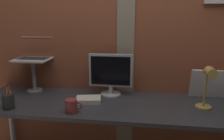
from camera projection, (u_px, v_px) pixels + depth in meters
brick_wall_back at (129, 27)px, 2.03m from camera, size 3.01×0.16×2.67m
desk at (110, 111)px, 1.84m from camera, size 2.23×0.64×0.75m
monitor at (111, 73)px, 1.97m from camera, size 0.38×0.18×0.37m
laptop_stand at (33, 71)px, 2.07m from camera, size 0.28×0.22×0.29m
laptop at (36, 53)px, 2.10m from camera, size 0.31×0.31×0.20m
whiteboard_panel at (210, 84)px, 1.90m from camera, size 0.33×0.08×0.25m
desk_lamp at (208, 84)px, 1.62m from camera, size 0.12×0.20×0.34m
pen_cup at (8, 101)px, 1.70m from camera, size 0.09×0.09×0.18m
coffee_mug at (72, 106)px, 1.63m from camera, size 0.13×0.09×0.10m
paper_clutter_stack at (88, 100)px, 1.84m from camera, size 0.22×0.17×0.04m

